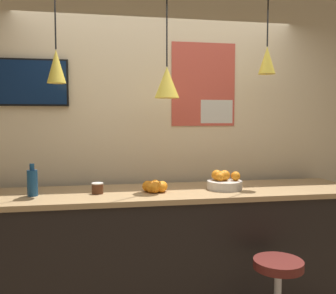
# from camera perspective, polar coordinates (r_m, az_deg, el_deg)

# --- Properties ---
(back_wall) EXTENTS (8.00, 0.06, 2.90)m
(back_wall) POSITION_cam_1_polar(r_m,az_deg,el_deg) (3.43, -1.40, 1.79)
(back_wall) COLOR beige
(back_wall) RESTS_ON ground_plane
(service_counter) EXTENTS (3.14, 0.72, 1.03)m
(service_counter) POSITION_cam_1_polar(r_m,az_deg,el_deg) (3.16, 0.00, -15.79)
(service_counter) COLOR black
(service_counter) RESTS_ON ground_plane
(bar_stool) EXTENTS (0.43, 0.43, 0.64)m
(bar_stool) POSITION_cam_1_polar(r_m,az_deg,el_deg) (2.85, 16.36, -20.72)
(bar_stool) COLOR #B7B7BC
(bar_stool) RESTS_ON ground_plane
(fruit_bowl) EXTENTS (0.29, 0.29, 0.16)m
(fruit_bowl) POSITION_cam_1_polar(r_m,az_deg,el_deg) (3.10, 8.55, -5.31)
(fruit_bowl) COLOR beige
(fruit_bowl) RESTS_ON service_counter
(orange_pile) EXTENTS (0.20, 0.24, 0.09)m
(orange_pile) POSITION_cam_1_polar(r_m,az_deg,el_deg) (2.97, -2.01, -6.04)
(orange_pile) COLOR orange
(orange_pile) RESTS_ON service_counter
(juice_bottle) EXTENTS (0.08, 0.08, 0.24)m
(juice_bottle) POSITION_cam_1_polar(r_m,az_deg,el_deg) (2.97, -19.97, -5.07)
(juice_bottle) COLOR navy
(juice_bottle) RESTS_ON service_counter
(spread_jar) EXTENTS (0.09, 0.09, 0.08)m
(spread_jar) POSITION_cam_1_polar(r_m,az_deg,el_deg) (2.93, -10.69, -6.20)
(spread_jar) COLOR #562D19
(spread_jar) RESTS_ON service_counter
(pendant_lamp_left) EXTENTS (0.14, 0.14, 0.93)m
(pendant_lamp_left) POSITION_cam_1_polar(r_m,az_deg,el_deg) (3.02, -16.67, 11.83)
(pendant_lamp_left) COLOR black
(pendant_lamp_middle) EXTENTS (0.20, 0.20, 1.04)m
(pendant_lamp_middle) POSITION_cam_1_polar(r_m,az_deg,el_deg) (3.03, -0.17, 9.92)
(pendant_lamp_middle) COLOR black
(pendant_lamp_right) EXTENTS (0.14, 0.14, 0.83)m
(pendant_lamp_right) POSITION_cam_1_polar(r_m,az_deg,el_deg) (3.31, 14.85, 12.76)
(pendant_lamp_right) COLOR black
(mounted_tv) EXTENTS (0.65, 0.04, 0.40)m
(mounted_tv) POSITION_cam_1_polar(r_m,az_deg,el_deg) (3.40, -20.44, 9.21)
(mounted_tv) COLOR black
(hanging_menu_board) EXTENTS (0.24, 0.01, 0.17)m
(hanging_menu_board) POSITION_cam_1_polar(r_m,az_deg,el_deg) (2.77, 7.44, 5.38)
(hanging_menu_board) COLOR silver
(wall_poster) EXTENTS (0.60, 0.01, 0.76)m
(wall_poster) POSITION_cam_1_polar(r_m,az_deg,el_deg) (3.50, 5.44, 9.46)
(wall_poster) COLOR #C64C3D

